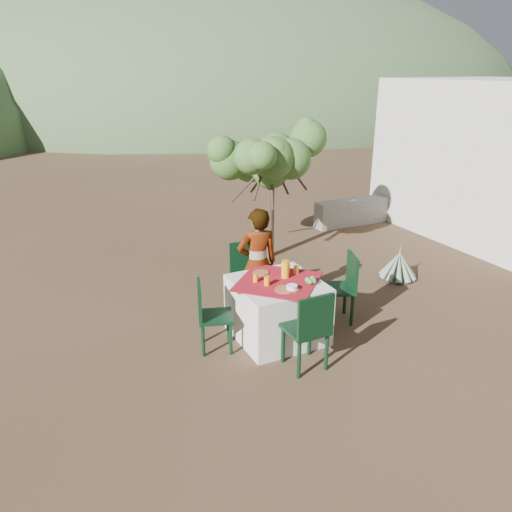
{
  "coord_description": "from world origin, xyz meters",
  "views": [
    {
      "loc": [
        -3.21,
        -5.1,
        3.21
      ],
      "look_at": [
        -0.66,
        0.22,
        0.97
      ],
      "focal_mm": 35.0,
      "sensor_mm": 36.0,
      "label": 1
    }
  ],
  "objects": [
    {
      "name": "plate_near",
      "position": [
        -0.61,
        -0.44,
        0.77
      ],
      "size": [
        0.24,
        0.24,
        0.01
      ],
      "primitive_type": "cylinder",
      "color": "brown",
      "rests_on": "table"
    },
    {
      "name": "guesthouse",
      "position": [
        5.6,
        1.8,
        1.5
      ],
      "size": [
        3.2,
        4.2,
        3.0
      ],
      "primitive_type": "cube",
      "color": "silver",
      "rests_on": "ground"
    },
    {
      "name": "glass_far",
      "position": [
        -0.81,
        -0.08,
        0.81
      ],
      "size": [
        0.06,
        0.06,
        0.1
      ],
      "primitive_type": "cylinder",
      "color": "#FB9F0F",
      "rests_on": "table"
    },
    {
      "name": "plate_far",
      "position": [
        -0.64,
        0.14,
        0.77
      ],
      "size": [
        0.21,
        0.21,
        0.01
      ],
      "primitive_type": "cylinder",
      "color": "brown",
      "rests_on": "table"
    },
    {
      "name": "chair_near",
      "position": [
        -0.59,
        -0.99,
        0.53
      ],
      "size": [
        0.45,
        0.45,
        0.96
      ],
      "rotation": [
        0.0,
        0.0,
        3.16
      ],
      "color": "black",
      "rests_on": "ground"
    },
    {
      "name": "glass_near",
      "position": [
        -0.74,
        -0.23,
        0.82
      ],
      "size": [
        0.07,
        0.07,
        0.11
      ],
      "primitive_type": "cylinder",
      "color": "#FB9F0F",
      "rests_on": "table"
    },
    {
      "name": "juice_pitcher",
      "position": [
        -0.42,
        -0.12,
        0.87
      ],
      "size": [
        0.1,
        0.1,
        0.22
      ],
      "primitive_type": "cylinder",
      "color": "#FB9F0F",
      "rests_on": "table"
    },
    {
      "name": "ground",
      "position": [
        0.0,
        0.0,
        0.0
      ],
      "size": [
        160.0,
        160.0,
        0.0
      ],
      "primitive_type": "plane",
      "color": "#3B281B",
      "rests_on": "ground"
    },
    {
      "name": "hill_far_right",
      "position": [
        28.0,
        46.0,
        0.0
      ],
      "size": [
        36.0,
        36.0,
        14.0
      ],
      "primitive_type": "ellipsoid",
      "color": "gray",
      "rests_on": "ground"
    },
    {
      "name": "chair_right",
      "position": [
        0.43,
        -0.16,
        0.52
      ],
      "size": [
        0.55,
        0.55,
        0.93
      ],
      "rotation": [
        0.0,
        0.0,
        4.37
      ],
      "color": "black",
      "rests_on": "ground"
    },
    {
      "name": "person",
      "position": [
        -0.53,
        0.46,
        0.76
      ],
      "size": [
        0.6,
        0.43,
        1.52
      ],
      "primitive_type": "imported",
      "rotation": [
        0.0,
        0.0,
        3.02
      ],
      "color": "#8C6651",
      "rests_on": "ground"
    },
    {
      "name": "agave",
      "position": [
        2.07,
        0.62,
        0.22
      ],
      "size": [
        0.59,
        0.61,
        0.64
      ],
      "rotation": [
        0.0,
        0.0,
        -0.32
      ],
      "color": "gray",
      "rests_on": "ground"
    },
    {
      "name": "white_bowl",
      "position": [
        -0.53,
        -0.48,
        0.8
      ],
      "size": [
        0.13,
        0.13,
        0.05
      ],
      "primitive_type": "cylinder",
      "color": "white",
      "rests_on": "bowl_plate"
    },
    {
      "name": "jar_left",
      "position": [
        -0.24,
        -0.06,
        0.81
      ],
      "size": [
        0.06,
        0.06,
        0.1
      ],
      "primitive_type": "cylinder",
      "color": "orange",
      "rests_on": "table"
    },
    {
      "name": "stone_wall",
      "position": [
        3.6,
        3.4,
        0.28
      ],
      "size": [
        2.6,
        0.35,
        0.55
      ],
      "primitive_type": "cube",
      "color": "gray",
      "rests_on": "ground"
    },
    {
      "name": "fruit_cluster",
      "position": [
        -0.23,
        -0.41,
        0.8
      ],
      "size": [
        0.15,
        0.14,
        0.07
      ],
      "color": "#4F9636",
      "rests_on": "table"
    },
    {
      "name": "bowl_plate",
      "position": [
        -0.53,
        -0.48,
        0.77
      ],
      "size": [
        0.18,
        0.18,
        0.01
      ],
      "primitive_type": "cylinder",
      "color": "brown",
      "rests_on": "table"
    },
    {
      "name": "hill_near_right",
      "position": [
        12.0,
        36.0,
        0.0
      ],
      "size": [
        48.0,
        48.0,
        20.0
      ],
      "primitive_type": "ellipsoid",
      "color": "#3B5932",
      "rests_on": "ground"
    },
    {
      "name": "napkin_holder",
      "position": [
        -0.39,
        -0.05,
        0.81
      ],
      "size": [
        0.09,
        0.07,
        0.1
      ],
      "primitive_type": "cube",
      "rotation": [
        0.0,
        0.0,
        0.43
      ],
      "color": "white",
      "rests_on": "table"
    },
    {
      "name": "table",
      "position": [
        -0.56,
        -0.18,
        0.38
      ],
      "size": [
        1.3,
        1.3,
        0.76
      ],
      "color": "white",
      "rests_on": "ground"
    },
    {
      "name": "chair_left",
      "position": [
        -1.43,
        -0.1,
        0.48
      ],
      "size": [
        0.5,
        0.5,
        0.87
      ],
      "rotation": [
        0.0,
        0.0,
        1.26
      ],
      "color": "black",
      "rests_on": "ground"
    },
    {
      "name": "jar_right",
      "position": [
        -0.3,
        0.04,
        0.81
      ],
      "size": [
        0.06,
        0.06,
        0.1
      ],
      "primitive_type": "cylinder",
      "color": "orange",
      "rests_on": "table"
    },
    {
      "name": "shrub_tree",
      "position": [
        0.73,
        2.48,
        1.65
      ],
      "size": [
        1.78,
        1.75,
        2.09
      ],
      "color": "#483024",
      "rests_on": "ground"
    },
    {
      "name": "chair_far",
      "position": [
        -0.54,
        0.79,
        0.51
      ],
      "size": [
        0.48,
        0.48,
        0.93
      ],
      "rotation": [
        0.0,
        0.0,
        -0.14
      ],
      "color": "black",
      "rests_on": "ground"
    }
  ]
}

